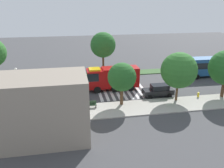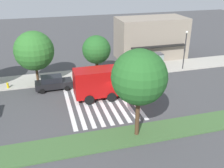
{
  "view_description": "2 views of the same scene",
  "coord_description": "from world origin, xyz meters",
  "px_view_note": "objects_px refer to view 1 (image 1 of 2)",
  "views": [
    {
      "loc": [
        5.96,
        35.45,
        13.68
      ],
      "look_at": [
        -0.16,
        1.68,
        1.26
      ],
      "focal_mm": 37.51,
      "sensor_mm": 36.0,
      "label": 1
    },
    {
      "loc": [
        -7.57,
        -25.43,
        13.83
      ],
      "look_at": [
        -0.14,
        0.68,
        1.66
      ],
      "focal_mm": 40.94,
      "sensor_mm": 36.0,
      "label": 2
    }
  ],
  "objects_px": {
    "bench_near_shelter": "(90,104)",
    "median_tree_far_west": "(103,45)",
    "fire_truck": "(111,77)",
    "street_lamp": "(18,86)",
    "sidewalk_tree_center": "(179,70)",
    "bus_stop_shelter": "(59,97)",
    "transit_bus": "(215,65)",
    "sidewalk_tree_east": "(122,77)",
    "parked_car_mid": "(74,96)",
    "fire_hydrant": "(198,95)",
    "parked_car_west": "(158,90)"
  },
  "relations": [
    {
      "from": "bus_stop_shelter",
      "to": "street_lamp",
      "type": "relative_size",
      "value": 0.61
    },
    {
      "from": "bench_near_shelter",
      "to": "fire_hydrant",
      "type": "bearing_deg",
      "value": -177.13
    },
    {
      "from": "bench_near_shelter",
      "to": "sidewalk_tree_center",
      "type": "height_order",
      "value": "sidewalk_tree_center"
    },
    {
      "from": "parked_car_mid",
      "to": "sidewalk_tree_center",
      "type": "relative_size",
      "value": 0.62
    },
    {
      "from": "sidewalk_tree_center",
      "to": "parked_car_mid",
      "type": "bearing_deg",
      "value": -8.68
    },
    {
      "from": "bench_near_shelter",
      "to": "sidewalk_tree_east",
      "type": "height_order",
      "value": "sidewalk_tree_east"
    },
    {
      "from": "parked_car_mid",
      "to": "sidewalk_tree_center",
      "type": "distance_m",
      "value": 15.03
    },
    {
      "from": "fire_hydrant",
      "to": "parked_car_mid",
      "type": "bearing_deg",
      "value": -5.36
    },
    {
      "from": "median_tree_far_west",
      "to": "fire_truck",
      "type": "bearing_deg",
      "value": 90.45
    },
    {
      "from": "sidewalk_tree_center",
      "to": "median_tree_far_west",
      "type": "xyz_separation_m",
      "value": [
        8.42,
        -14.28,
        1.19
      ]
    },
    {
      "from": "parked_car_mid",
      "to": "bench_near_shelter",
      "type": "xyz_separation_m",
      "value": [
        -2.13,
        2.5,
        -0.27
      ]
    },
    {
      "from": "transit_bus",
      "to": "sidewalk_tree_east",
      "type": "relative_size",
      "value": 2.06
    },
    {
      "from": "bench_near_shelter",
      "to": "street_lamp",
      "type": "bearing_deg",
      "value": -4.52
    },
    {
      "from": "sidewalk_tree_center",
      "to": "sidewalk_tree_east",
      "type": "bearing_deg",
      "value": 0.0
    },
    {
      "from": "fire_truck",
      "to": "bus_stop_shelter",
      "type": "height_order",
      "value": "fire_truck"
    },
    {
      "from": "fire_truck",
      "to": "bench_near_shelter",
      "type": "height_order",
      "value": "fire_truck"
    },
    {
      "from": "parked_car_mid",
      "to": "sidewalk_tree_east",
      "type": "height_order",
      "value": "sidewalk_tree_east"
    },
    {
      "from": "sidewalk_tree_east",
      "to": "median_tree_far_west",
      "type": "xyz_separation_m",
      "value": [
        0.43,
        -14.28,
        1.69
      ]
    },
    {
      "from": "fire_truck",
      "to": "parked_car_mid",
      "type": "xyz_separation_m",
      "value": [
        6.05,
        3.9,
        -1.2
      ]
    },
    {
      "from": "street_lamp",
      "to": "transit_bus",
      "type": "bearing_deg",
      "value": -164.6
    },
    {
      "from": "transit_bus",
      "to": "parked_car_west",
      "type": "bearing_deg",
      "value": -150.83
    },
    {
      "from": "street_lamp",
      "to": "sidewalk_tree_center",
      "type": "distance_m",
      "value": 21.18
    },
    {
      "from": "bench_near_shelter",
      "to": "street_lamp",
      "type": "height_order",
      "value": "street_lamp"
    },
    {
      "from": "bench_near_shelter",
      "to": "median_tree_far_west",
      "type": "relative_size",
      "value": 0.2
    },
    {
      "from": "sidewalk_tree_east",
      "to": "fire_hydrant",
      "type": "distance_m",
      "value": 12.23
    },
    {
      "from": "fire_truck",
      "to": "parked_car_west",
      "type": "relative_size",
      "value": 1.84
    },
    {
      "from": "parked_car_west",
      "to": "street_lamp",
      "type": "distance_m",
      "value": 19.56
    },
    {
      "from": "sidewalk_tree_center",
      "to": "fire_hydrant",
      "type": "distance_m",
      "value": 5.53
    },
    {
      "from": "sidewalk_tree_center",
      "to": "sidewalk_tree_east",
      "type": "relative_size",
      "value": 1.18
    },
    {
      "from": "bench_near_shelter",
      "to": "fire_hydrant",
      "type": "xyz_separation_m",
      "value": [
        -15.99,
        -0.8,
        -0.1
      ]
    },
    {
      "from": "parked_car_west",
      "to": "median_tree_far_west",
      "type": "xyz_separation_m",
      "value": [
        6.56,
        -12.08,
        4.83
      ]
    },
    {
      "from": "parked_car_west",
      "to": "bench_near_shelter",
      "type": "bearing_deg",
      "value": 12.96
    },
    {
      "from": "sidewalk_tree_center",
      "to": "fire_hydrant",
      "type": "bearing_deg",
      "value": -172.33
    },
    {
      "from": "parked_car_west",
      "to": "parked_car_mid",
      "type": "distance_m",
      "value": 12.55
    },
    {
      "from": "sidewalk_tree_center",
      "to": "street_lamp",
      "type": "bearing_deg",
      "value": -1.08
    },
    {
      "from": "median_tree_far_west",
      "to": "street_lamp",
      "type": "bearing_deg",
      "value": 47.47
    },
    {
      "from": "street_lamp",
      "to": "fire_hydrant",
      "type": "relative_size",
      "value": 8.2
    },
    {
      "from": "bench_near_shelter",
      "to": "street_lamp",
      "type": "relative_size",
      "value": 0.28
    },
    {
      "from": "parked_car_west",
      "to": "transit_bus",
      "type": "distance_m",
      "value": 15.75
    },
    {
      "from": "parked_car_west",
      "to": "sidewalk_tree_east",
      "type": "bearing_deg",
      "value": 19.21
    },
    {
      "from": "parked_car_mid",
      "to": "sidewalk_tree_center",
      "type": "xyz_separation_m",
      "value": [
        -14.41,
        2.2,
        3.69
      ]
    },
    {
      "from": "parked_car_west",
      "to": "fire_hydrant",
      "type": "bearing_deg",
      "value": 162.48
    },
    {
      "from": "parked_car_mid",
      "to": "bench_near_shelter",
      "type": "relative_size",
      "value": 2.66
    },
    {
      "from": "parked_car_mid",
      "to": "transit_bus",
      "type": "relative_size",
      "value": 0.35
    },
    {
      "from": "sidewalk_tree_center",
      "to": "parked_car_west",
      "type": "bearing_deg",
      "value": -49.87
    },
    {
      "from": "parked_car_mid",
      "to": "street_lamp",
      "type": "bearing_deg",
      "value": 16.37
    },
    {
      "from": "bus_stop_shelter",
      "to": "median_tree_far_west",
      "type": "distance_m",
      "value": 16.98
    },
    {
      "from": "transit_bus",
      "to": "sidewalk_tree_center",
      "type": "bearing_deg",
      "value": -140.27
    },
    {
      "from": "bus_stop_shelter",
      "to": "median_tree_far_west",
      "type": "height_order",
      "value": "median_tree_far_west"
    },
    {
      "from": "fire_truck",
      "to": "median_tree_far_west",
      "type": "xyz_separation_m",
      "value": [
        0.06,
        -8.18,
        3.68
      ]
    }
  ]
}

